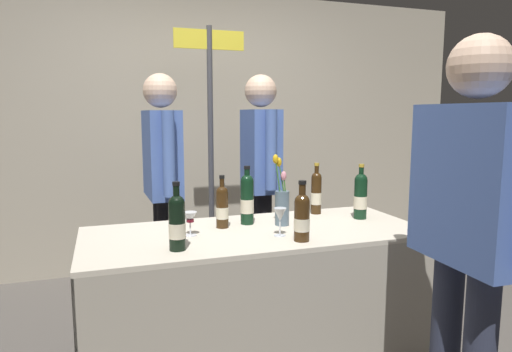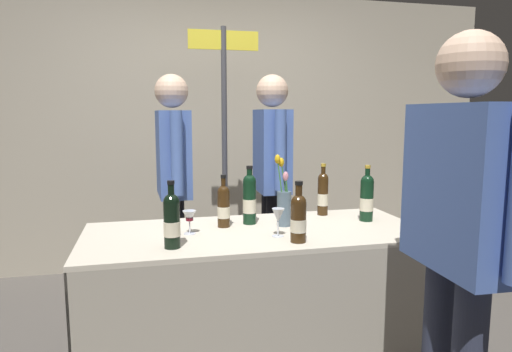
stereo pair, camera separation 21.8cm
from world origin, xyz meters
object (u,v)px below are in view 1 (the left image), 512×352
(featured_wine_bottle, at_px, (177,222))
(flower_vase, at_px, (282,203))
(wine_glass_near_vendor, at_px, (280,216))
(taster_foreground_right, at_px, (470,214))
(display_bottle_0, at_px, (316,192))
(booth_signpost, at_px, (211,133))
(wine_glass_mid, at_px, (190,219))
(tasting_table, at_px, (256,272))
(vendor_presenter, at_px, (162,171))

(featured_wine_bottle, relative_size, flower_vase, 0.80)
(featured_wine_bottle, distance_m, wine_glass_near_vendor, 0.55)
(taster_foreground_right, bearing_deg, display_bottle_0, 4.50)
(flower_vase, bearing_deg, wine_glass_near_vendor, -114.23)
(flower_vase, xyz_separation_m, booth_signpost, (-0.14, 1.15, 0.35))
(wine_glass_mid, distance_m, booth_signpost, 1.32)
(tasting_table, relative_size, display_bottle_0, 5.67)
(tasting_table, height_order, booth_signpost, booth_signpost)
(tasting_table, bearing_deg, vendor_presenter, 113.91)
(wine_glass_near_vendor, bearing_deg, featured_wine_bottle, -172.22)
(wine_glass_mid, height_order, flower_vase, flower_vase)
(vendor_presenter, bearing_deg, wine_glass_near_vendor, 22.76)
(wine_glass_mid, distance_m, vendor_presenter, 0.87)
(wine_glass_mid, relative_size, flower_vase, 0.31)
(featured_wine_bottle, relative_size, taster_foreground_right, 0.19)
(featured_wine_bottle, xyz_separation_m, wine_glass_near_vendor, (0.54, 0.07, -0.03))
(vendor_presenter, bearing_deg, tasting_table, 21.84)
(wine_glass_mid, relative_size, vendor_presenter, 0.07)
(tasting_table, height_order, vendor_presenter, vendor_presenter)
(tasting_table, distance_m, wine_glass_mid, 0.48)
(flower_vase, height_order, booth_signpost, booth_signpost)
(tasting_table, bearing_deg, flower_vase, 21.35)
(display_bottle_0, height_order, vendor_presenter, vendor_presenter)
(display_bottle_0, distance_m, taster_foreground_right, 1.23)
(display_bottle_0, bearing_deg, tasting_table, -150.93)
(featured_wine_bottle, relative_size, booth_signpost, 0.16)
(featured_wine_bottle, distance_m, flower_vase, 0.70)
(tasting_table, xyz_separation_m, taster_foreground_right, (0.54, -0.94, 0.49))
(taster_foreground_right, xyz_separation_m, booth_signpost, (-0.51, 2.16, 0.23))
(wine_glass_mid, height_order, vendor_presenter, vendor_presenter)
(wine_glass_near_vendor, relative_size, flower_vase, 0.36)
(display_bottle_0, bearing_deg, flower_vase, -147.03)
(display_bottle_0, height_order, wine_glass_mid, display_bottle_0)
(tasting_table, relative_size, vendor_presenter, 1.09)
(wine_glass_near_vendor, bearing_deg, taster_foreground_right, -60.24)
(wine_glass_near_vendor, relative_size, wine_glass_mid, 1.18)
(flower_vase, height_order, vendor_presenter, vendor_presenter)
(tasting_table, distance_m, wine_glass_near_vendor, 0.38)
(display_bottle_0, height_order, wine_glass_near_vendor, display_bottle_0)
(tasting_table, bearing_deg, wine_glass_near_vendor, -59.80)
(wine_glass_mid, xyz_separation_m, taster_foreground_right, (0.90, -0.96, 0.16))
(wine_glass_mid, bearing_deg, vendor_presenter, 92.02)
(booth_signpost, bearing_deg, featured_wine_bottle, -109.08)
(vendor_presenter, bearing_deg, display_bottle_0, 53.83)
(tasting_table, distance_m, vendor_presenter, 1.07)
(wine_glass_mid, height_order, booth_signpost, booth_signpost)
(booth_signpost, bearing_deg, tasting_table, -91.67)
(featured_wine_bottle, bearing_deg, booth_signpost, 70.92)
(tasting_table, relative_size, wine_glass_mid, 14.65)
(wine_glass_mid, xyz_separation_m, booth_signpost, (0.39, 1.20, 0.39))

